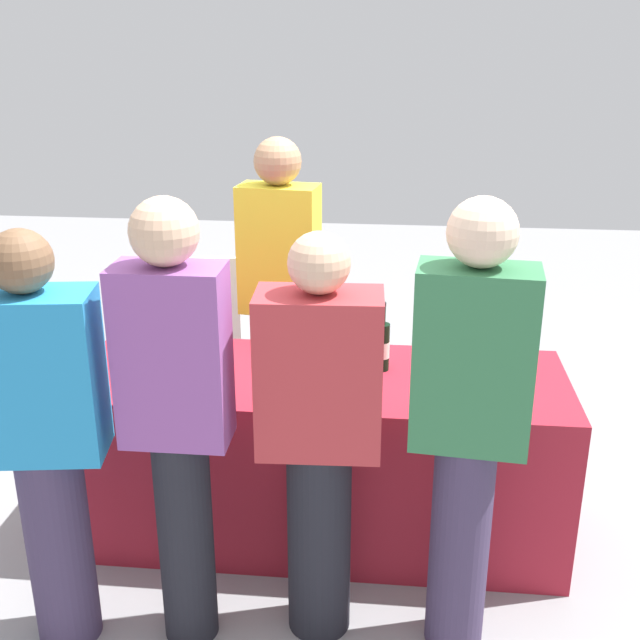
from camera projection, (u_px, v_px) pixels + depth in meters
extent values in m
plane|color=gray|center=(320.00, 527.00, 3.61)|extent=(12.00, 12.00, 0.00)
cube|color=maroon|center=(320.00, 454.00, 3.48)|extent=(2.11, 0.74, 0.77)
cylinder|color=black|center=(316.00, 342.00, 3.39)|extent=(0.08, 0.08, 0.23)
cylinder|color=black|center=(316.00, 308.00, 3.34)|extent=(0.03, 0.03, 0.08)
cylinder|color=black|center=(316.00, 297.00, 3.32)|extent=(0.03, 0.03, 0.02)
cylinder|color=silver|center=(316.00, 344.00, 3.39)|extent=(0.08, 0.08, 0.08)
cylinder|color=black|center=(382.00, 347.00, 3.36)|extent=(0.07, 0.07, 0.21)
cylinder|color=black|center=(383.00, 315.00, 3.31)|extent=(0.03, 0.03, 0.08)
cylinder|color=black|center=(383.00, 304.00, 3.29)|extent=(0.03, 0.03, 0.02)
cylinder|color=silver|center=(382.00, 349.00, 3.36)|extent=(0.07, 0.07, 0.07)
cylinder|color=black|center=(473.00, 340.00, 3.42)|extent=(0.07, 0.07, 0.21)
cylinder|color=black|center=(476.00, 309.00, 3.37)|extent=(0.03, 0.03, 0.08)
cylinder|color=maroon|center=(477.00, 298.00, 3.35)|extent=(0.03, 0.03, 0.02)
cylinder|color=silver|center=(473.00, 343.00, 3.43)|extent=(0.07, 0.07, 0.07)
cylinder|color=black|center=(515.00, 349.00, 3.30)|extent=(0.07, 0.07, 0.24)
cylinder|color=black|center=(519.00, 313.00, 3.25)|extent=(0.03, 0.03, 0.09)
cylinder|color=maroon|center=(520.00, 301.00, 3.23)|extent=(0.03, 0.03, 0.02)
cylinder|color=silver|center=(515.00, 351.00, 3.31)|extent=(0.07, 0.07, 0.08)
cylinder|color=silver|center=(149.00, 374.00, 3.34)|extent=(0.06, 0.06, 0.00)
cylinder|color=silver|center=(148.00, 367.00, 3.33)|extent=(0.01, 0.01, 0.06)
sphere|color=silver|center=(147.00, 354.00, 3.31)|extent=(0.06, 0.06, 0.06)
sphere|color=#590C19|center=(147.00, 356.00, 3.31)|extent=(0.03, 0.03, 0.03)
cylinder|color=silver|center=(213.00, 377.00, 3.31)|extent=(0.07, 0.07, 0.00)
cylinder|color=silver|center=(212.00, 369.00, 3.30)|extent=(0.01, 0.01, 0.07)
sphere|color=silver|center=(212.00, 354.00, 3.27)|extent=(0.07, 0.07, 0.07)
sphere|color=#590C19|center=(212.00, 357.00, 3.28)|extent=(0.04, 0.04, 0.04)
cylinder|color=silver|center=(347.00, 388.00, 3.21)|extent=(0.06, 0.06, 0.00)
cylinder|color=silver|center=(347.00, 380.00, 3.20)|extent=(0.01, 0.01, 0.07)
sphere|color=silver|center=(348.00, 366.00, 3.18)|extent=(0.07, 0.07, 0.07)
sphere|color=#590C19|center=(347.00, 369.00, 3.18)|extent=(0.04, 0.04, 0.04)
cylinder|color=#3F3351|center=(282.00, 386.00, 4.06)|extent=(0.21, 0.21, 0.84)
cube|color=yellow|center=(279.00, 250.00, 3.80)|extent=(0.40, 0.25, 0.63)
sphere|color=tan|center=(278.00, 161.00, 3.65)|extent=(0.23, 0.23, 0.23)
cylinder|color=#3F3351|center=(60.00, 546.00, 2.85)|extent=(0.23, 0.23, 0.78)
cube|color=#268CCC|center=(36.00, 376.00, 2.61)|extent=(0.45, 0.29, 0.58)
sphere|color=brown|center=(20.00, 261.00, 2.47)|extent=(0.21, 0.21, 0.21)
cylinder|color=black|center=(186.00, 539.00, 2.85)|extent=(0.20, 0.20, 0.83)
cube|color=#8C4C99|center=(173.00, 356.00, 2.59)|extent=(0.37, 0.20, 0.62)
sphere|color=#D8AD8C|center=(164.00, 232.00, 2.45)|extent=(0.22, 0.22, 0.22)
cylinder|color=black|center=(319.00, 539.00, 2.90)|extent=(0.24, 0.24, 0.77)
cube|color=#B23338|center=(319.00, 374.00, 2.66)|extent=(0.44, 0.25, 0.58)
sphere|color=#D8AD8C|center=(319.00, 263.00, 2.52)|extent=(0.21, 0.21, 0.21)
cylinder|color=#3F3351|center=(459.00, 544.00, 2.81)|extent=(0.21, 0.21, 0.83)
cube|color=#337247|center=(473.00, 359.00, 2.56)|extent=(0.41, 0.25, 0.62)
sphere|color=beige|center=(483.00, 232.00, 2.41)|extent=(0.23, 0.23, 0.23)
cube|color=white|center=(203.00, 337.00, 4.56)|extent=(0.45, 0.09, 0.95)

